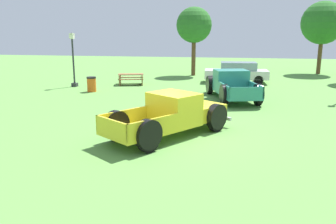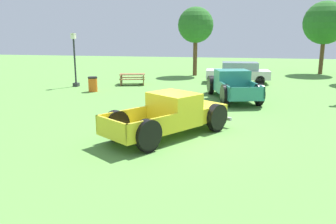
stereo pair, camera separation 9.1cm
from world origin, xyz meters
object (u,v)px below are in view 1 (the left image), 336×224
Objects in this scene: pickup_truck_foreground at (175,115)px; oak_tree_east at (194,25)px; trash_can at (92,84)px; lamp_post_near at (73,58)px; sedan_distant_a at (237,72)px; oak_tree_center at (323,23)px; pickup_truck_behind_left at (230,85)px; picnic_table at (131,78)px.

oak_tree_east is at bearing 94.27° from pickup_truck_foreground.
lamp_post_near is at bearing 138.12° from trash_can.
oak_tree_center is at bearing 44.47° from sedan_distant_a.
oak_tree_center is at bearing 16.26° from oak_tree_east.
trash_can is 11.73m from oak_tree_east.
lamp_post_near is 21.70m from oak_tree_center.
oak_tree_east is at bearing 132.65° from sedan_distant_a.
pickup_truck_behind_left is 5.95× the size of trash_can.
sedan_distant_a is at bearing 32.06° from trash_can.
pickup_truck_foreground is 12.86m from picnic_table.
oak_tree_east reaches higher than lamp_post_near.
oak_tree_east is (7.42, 7.90, 2.32)m from lamp_post_near.
pickup_truck_behind_left is 8.72m from trash_can.
oak_tree_center is (14.86, 9.49, 3.98)m from picnic_table.
picnic_table is (-7.10, 4.07, -0.29)m from pickup_truck_behind_left.
picnic_table is at bearing -163.16° from sedan_distant_a.
pickup_truck_foreground is at bearing -49.18° from lamp_post_near.
sedan_distant_a is 0.81× the size of oak_tree_east.
pickup_truck_foreground is at bearing -99.45° from sedan_distant_a.
oak_tree_center reaches higher than pickup_truck_foreground.
oak_tree_center reaches higher than pickup_truck_behind_left.
oak_tree_east is at bearing 60.86° from trash_can.
lamp_post_near is at bearing 130.82° from pickup_truck_foreground.
lamp_post_near is at bearing 167.13° from pickup_truck_behind_left.
picnic_table is at bearing 65.06° from trash_can.
sedan_distant_a is at bearing 16.84° from picnic_table.
oak_tree_east is (3.81, 6.27, 3.76)m from picnic_table.
pickup_truck_behind_left reaches higher than sedan_distant_a.
picnic_table is at bearing 113.68° from pickup_truck_foreground.
picnic_table is at bearing -147.43° from oak_tree_center.
lamp_post_near reaches higher than pickup_truck_foreground.
trash_can is (-8.69, 0.64, -0.30)m from pickup_truck_behind_left.
sedan_distant_a is 2.21× the size of picnic_table.
oak_tree_east is 0.91× the size of oak_tree_center.
trash_can is 0.16× the size of oak_tree_east.
sedan_distant_a is at bearing -135.53° from oak_tree_center.
sedan_distant_a reaches higher than trash_can.
lamp_post_near is 3.89× the size of trash_can.
sedan_distant_a is 1.27× the size of lamp_post_near.
pickup_truck_behind_left is at bearing -93.66° from sedan_distant_a.
sedan_distant_a is (2.34, 14.04, 0.06)m from pickup_truck_foreground.
pickup_truck_behind_left reaches higher than pickup_truck_foreground.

